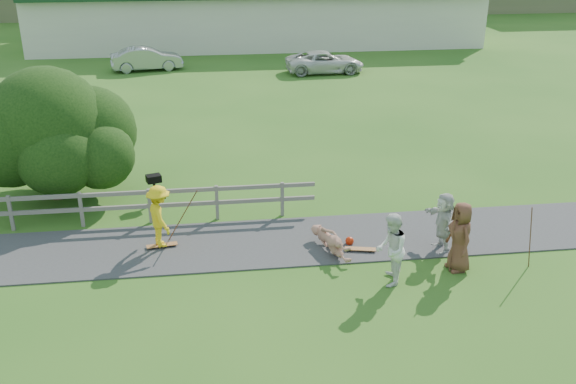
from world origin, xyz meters
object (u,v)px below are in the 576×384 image
object	(u,v)px
skater_fallen	(331,241)
spectator_d	(443,222)
spectator_a	(391,250)
tree	(51,149)
spectator_c	(460,237)
skater_rider	(160,220)
car_silver	(147,59)
bbq	(155,189)
car_white	(325,62)

from	to	relation	value
skater_fallen	spectator_d	size ratio (longest dim) A/B	1.08
spectator_a	tree	distance (m)	11.54
spectator_c	spectator_d	size ratio (longest dim) A/B	1.11
skater_fallen	tree	size ratio (longest dim) A/B	0.30
skater_rider	spectator_c	distance (m)	8.02
tree	skater_fallen	bearing A→B (deg)	-31.01
spectator_c	tree	world-z (taller)	tree
skater_rider	spectator_a	world-z (taller)	spectator_a
tree	car_silver	bearing A→B (deg)	85.64
car_silver	skater_fallen	bearing A→B (deg)	-174.87
skater_fallen	spectator_c	size ratio (longest dim) A/B	0.97
bbq	skater_rider	bearing A→B (deg)	-101.54
spectator_c	spectator_d	world-z (taller)	spectator_c
spectator_a	tree	xyz separation A→B (m)	(-9.34, 6.74, 0.74)
spectator_a	spectator_c	bearing A→B (deg)	119.95
spectator_a	spectator_c	world-z (taller)	spectator_a
spectator_d	tree	bearing A→B (deg)	-119.85
skater_rider	car_white	world-z (taller)	skater_rider
car_white	skater_rider	bearing A→B (deg)	156.16
skater_fallen	skater_rider	bearing A→B (deg)	152.79
skater_fallen	car_silver	distance (m)	25.73
skater_rider	car_silver	bearing A→B (deg)	-16.73
spectator_d	car_silver	distance (m)	26.91
skater_rider	bbq	size ratio (longest dim) A/B	1.80
car_silver	spectator_a	bearing A→B (deg)	-173.58
spectator_a	spectator_d	xyz separation A→B (m)	(1.92, 1.56, -0.10)
tree	bbq	bearing A→B (deg)	-15.60
spectator_c	bbq	world-z (taller)	spectator_c
skater_rider	car_white	distance (m)	23.52
spectator_c	spectator_d	bearing A→B (deg)	174.71
spectator_d	bbq	distance (m)	9.12
tree	spectator_a	bearing A→B (deg)	-35.81
spectator_c	car_white	size ratio (longest dim) A/B	0.40
car_white	bbq	bearing A→B (deg)	151.98
spectator_d	spectator_a	bearing A→B (deg)	-56.16
car_silver	car_white	xyz separation A→B (m)	(10.72, -2.13, -0.06)
spectator_c	spectator_d	distance (m)	1.10
skater_rider	car_white	xyz separation A→B (m)	(8.67, 21.86, -0.23)
spectator_d	skater_rider	bearing A→B (deg)	-103.25
spectator_a	car_white	distance (m)	24.68
spectator_c	bbq	bearing A→B (deg)	-130.66
bbq	spectator_a	bearing A→B (deg)	-61.64
skater_fallen	spectator_a	world-z (taller)	spectator_a
spectator_c	tree	bearing A→B (deg)	-126.07
car_white	bbq	distance (m)	20.74
spectator_a	tree	world-z (taller)	tree
skater_fallen	spectator_c	xyz separation A→B (m)	(3.09, -1.35, 0.61)
bbq	spectator_d	bearing A→B (deg)	-46.02
car_silver	bbq	distance (m)	20.87
spectator_a	skater_rider	bearing A→B (deg)	-97.99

